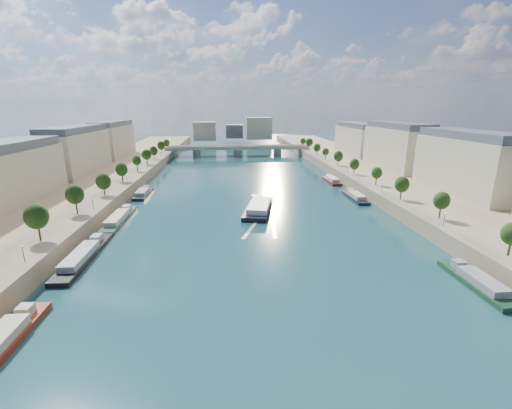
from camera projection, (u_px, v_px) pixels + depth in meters
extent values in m
plane|color=#0B2E31|center=(247.00, 198.00, 146.87)|extent=(700.00, 700.00, 0.00)
cube|color=#9E8460|center=(72.00, 196.00, 140.38)|extent=(44.00, 520.00, 5.00)
cube|color=#9E8460|center=(409.00, 189.00, 151.99)|extent=(44.00, 520.00, 5.00)
cube|color=gray|center=(109.00, 189.00, 140.89)|extent=(14.00, 520.00, 0.10)
cube|color=gray|center=(377.00, 184.00, 150.08)|extent=(14.00, 520.00, 0.10)
cylinder|color=#382B1E|center=(40.00, 235.00, 84.98)|extent=(0.50, 0.50, 3.82)
ellipsoid|color=black|center=(38.00, 222.00, 83.99)|extent=(4.80, 4.80, 5.52)
cylinder|color=#382B1E|center=(80.00, 208.00, 107.97)|extent=(0.50, 0.50, 3.82)
ellipsoid|color=black|center=(78.00, 197.00, 106.98)|extent=(4.80, 4.80, 5.52)
cylinder|color=#382B1E|center=(106.00, 190.00, 130.95)|extent=(0.50, 0.50, 3.82)
ellipsoid|color=black|center=(104.00, 181.00, 129.96)|extent=(4.80, 4.80, 5.52)
cylinder|color=#382B1E|center=(124.00, 178.00, 153.94)|extent=(0.50, 0.50, 3.82)
ellipsoid|color=black|center=(123.00, 170.00, 152.95)|extent=(4.80, 4.80, 5.52)
cylinder|color=#382B1E|center=(137.00, 168.00, 176.93)|extent=(0.50, 0.50, 3.82)
ellipsoid|color=black|center=(136.00, 162.00, 175.93)|extent=(4.80, 4.80, 5.52)
cylinder|color=#382B1E|center=(147.00, 161.00, 199.91)|extent=(0.50, 0.50, 3.82)
ellipsoid|color=black|center=(147.00, 155.00, 198.92)|extent=(4.80, 4.80, 5.52)
cylinder|color=#382B1E|center=(155.00, 156.00, 222.90)|extent=(0.50, 0.50, 3.82)
ellipsoid|color=black|center=(155.00, 150.00, 221.90)|extent=(4.80, 4.80, 5.52)
cylinder|color=#382B1E|center=(162.00, 151.00, 245.88)|extent=(0.50, 0.50, 3.82)
ellipsoid|color=black|center=(162.00, 146.00, 244.89)|extent=(4.80, 4.80, 5.52)
cylinder|color=#382B1E|center=(167.00, 147.00, 268.87)|extent=(0.50, 0.50, 3.82)
ellipsoid|color=black|center=(167.00, 143.00, 267.88)|extent=(4.80, 4.80, 5.52)
cylinder|color=#382B1E|center=(505.00, 246.00, 78.53)|extent=(0.50, 0.50, 3.82)
ellipsoid|color=black|center=(508.00, 231.00, 77.54)|extent=(4.80, 4.80, 5.52)
cylinder|color=#382B1E|center=(442.00, 214.00, 101.51)|extent=(0.50, 0.50, 3.82)
ellipsoid|color=black|center=(444.00, 203.00, 100.52)|extent=(4.80, 4.80, 5.52)
cylinder|color=#382B1E|center=(402.00, 195.00, 124.50)|extent=(0.50, 0.50, 3.82)
ellipsoid|color=black|center=(403.00, 185.00, 123.51)|extent=(4.80, 4.80, 5.52)
cylinder|color=#382B1E|center=(375.00, 181.00, 147.48)|extent=(0.50, 0.50, 3.82)
ellipsoid|color=black|center=(375.00, 173.00, 146.49)|extent=(4.80, 4.80, 5.52)
cylinder|color=#382B1E|center=(355.00, 171.00, 170.47)|extent=(0.50, 0.50, 3.82)
ellipsoid|color=black|center=(355.00, 164.00, 169.48)|extent=(4.80, 4.80, 5.52)
cylinder|color=#382B1E|center=(339.00, 163.00, 193.46)|extent=(0.50, 0.50, 3.82)
ellipsoid|color=black|center=(340.00, 157.00, 192.46)|extent=(4.80, 4.80, 5.52)
cylinder|color=#382B1E|center=(327.00, 157.00, 216.44)|extent=(0.50, 0.50, 3.82)
ellipsoid|color=black|center=(328.00, 151.00, 215.45)|extent=(4.80, 4.80, 5.52)
cylinder|color=#382B1E|center=(318.00, 152.00, 239.43)|extent=(0.50, 0.50, 3.82)
ellipsoid|color=black|center=(318.00, 147.00, 238.43)|extent=(4.80, 4.80, 5.52)
cylinder|color=#382B1E|center=(310.00, 148.00, 262.41)|extent=(0.50, 0.50, 3.82)
ellipsoid|color=black|center=(310.00, 143.00, 261.42)|extent=(4.80, 4.80, 5.52)
cylinder|color=#382B1E|center=(303.00, 145.00, 285.40)|extent=(0.50, 0.50, 3.82)
ellipsoid|color=black|center=(303.00, 140.00, 284.40)|extent=(4.80, 4.80, 5.52)
cylinder|color=black|center=(24.00, 255.00, 73.67)|extent=(0.14, 0.14, 4.00)
sphere|color=#FFE5B2|center=(22.00, 246.00, 73.09)|extent=(0.36, 0.36, 0.36)
cylinder|color=black|center=(93.00, 204.00, 111.98)|extent=(0.14, 0.14, 4.00)
sphere|color=#FFE5B2|center=(92.00, 198.00, 111.40)|extent=(0.36, 0.36, 0.36)
cylinder|color=black|center=(127.00, 179.00, 150.29)|extent=(0.14, 0.14, 4.00)
sphere|color=#FFE5B2|center=(126.00, 174.00, 149.71)|extent=(0.36, 0.36, 0.36)
cylinder|color=black|center=(147.00, 164.00, 188.60)|extent=(0.14, 0.14, 4.00)
sphere|color=#FFE5B2|center=(147.00, 161.00, 188.02)|extent=(0.36, 0.36, 0.36)
cylinder|color=black|center=(160.00, 155.00, 226.91)|extent=(0.14, 0.14, 4.00)
sphere|color=#FFE5B2|center=(160.00, 151.00, 226.33)|extent=(0.36, 0.36, 0.36)
cylinder|color=black|center=(444.00, 220.00, 96.50)|extent=(0.14, 0.14, 4.00)
sphere|color=#FFE5B2|center=(445.00, 213.00, 95.92)|extent=(0.36, 0.36, 0.36)
cylinder|color=black|center=(382.00, 188.00, 134.81)|extent=(0.14, 0.14, 4.00)
sphere|color=#FFE5B2|center=(383.00, 182.00, 134.23)|extent=(0.36, 0.36, 0.36)
cylinder|color=black|center=(348.00, 170.00, 173.12)|extent=(0.14, 0.14, 4.00)
sphere|color=#FFE5B2|center=(348.00, 165.00, 172.54)|extent=(0.36, 0.36, 0.36)
cylinder|color=black|center=(326.00, 158.00, 211.43)|extent=(0.14, 0.14, 4.00)
sphere|color=#FFE5B2|center=(326.00, 155.00, 210.85)|extent=(0.36, 0.36, 0.36)
cylinder|color=black|center=(310.00, 150.00, 249.74)|extent=(0.14, 0.14, 4.00)
sphere|color=#FFE5B2|center=(311.00, 147.00, 249.16)|extent=(0.36, 0.36, 0.36)
cube|color=beige|center=(8.00, 174.00, 119.60)|extent=(16.00, 52.00, 20.00)
cube|color=#474C54|center=(1.00, 141.00, 116.40)|extent=(14.72, 50.44, 3.20)
cube|color=beige|center=(77.00, 153.00, 175.15)|extent=(16.00, 52.00, 20.00)
cube|color=#474C54|center=(74.00, 130.00, 171.94)|extent=(14.72, 50.44, 3.20)
cube|color=beige|center=(113.00, 142.00, 230.70)|extent=(16.00, 52.00, 20.00)
cube|color=#474C54|center=(111.00, 124.00, 227.49)|extent=(14.72, 50.44, 3.20)
cube|color=beige|center=(467.00, 167.00, 133.30)|extent=(16.00, 52.00, 20.00)
cube|color=#474C54|center=(472.00, 137.00, 130.10)|extent=(14.72, 50.44, 3.20)
cube|color=beige|center=(396.00, 149.00, 188.85)|extent=(16.00, 52.00, 20.00)
cube|color=#474C54|center=(399.00, 128.00, 185.65)|extent=(14.72, 50.44, 3.20)
cube|color=beige|center=(357.00, 140.00, 244.40)|extent=(16.00, 52.00, 20.00)
cube|color=#474C54|center=(359.00, 123.00, 241.20)|extent=(14.72, 50.44, 3.20)
cube|color=beige|center=(205.00, 131.00, 341.71)|extent=(22.00, 18.00, 18.00)
cube|color=beige|center=(259.00, 128.00, 355.17)|extent=(26.00, 20.00, 22.00)
cube|color=#474C54|center=(234.00, 131.00, 368.63)|extent=(18.00, 16.00, 14.00)
cube|color=#C1B79E|center=(237.00, 148.00, 270.62)|extent=(112.00, 11.00, 2.20)
cube|color=#C1B79E|center=(238.00, 147.00, 265.42)|extent=(112.00, 0.80, 0.90)
cube|color=#C1B79E|center=(237.00, 145.00, 274.99)|extent=(112.00, 0.80, 0.90)
cylinder|color=#C1B79E|center=(197.00, 153.00, 269.06)|extent=(6.40, 6.40, 5.00)
cylinder|color=#C1B79E|center=(238.00, 153.00, 271.64)|extent=(6.40, 6.40, 5.00)
cylinder|color=#C1B79E|center=(277.00, 152.00, 274.22)|extent=(6.40, 6.40, 5.00)
cube|color=#C1B79E|center=(171.00, 153.00, 267.45)|extent=(6.00, 12.00, 5.00)
cube|color=#C1B79E|center=(302.00, 152.00, 275.83)|extent=(6.00, 12.00, 5.00)
cube|color=black|center=(259.00, 209.00, 129.75)|extent=(14.78, 31.39, 2.16)
cube|color=white|center=(260.00, 205.00, 126.86)|extent=(11.04, 20.71, 1.94)
cube|color=white|center=(257.00, 197.00, 137.89)|extent=(4.99, 4.45, 1.80)
cube|color=silver|center=(254.00, 225.00, 113.33)|extent=(9.63, 24.96, 0.04)
cube|color=silver|center=(273.00, 224.00, 113.85)|extent=(3.49, 26.00, 0.04)
cube|color=maroon|center=(7.00, 341.00, 56.78)|extent=(5.00, 20.56, 1.80)
cube|color=#BDB18E|center=(25.00, 310.00, 62.19)|extent=(2.50, 2.47, 1.80)
cube|color=black|center=(85.00, 258.00, 88.12)|extent=(5.00, 30.02, 1.80)
cube|color=#A4A9B0|center=(80.00, 255.00, 85.35)|extent=(4.10, 16.51, 1.60)
cube|color=#A4A9B0|center=(96.00, 238.00, 96.25)|extent=(2.50, 3.60, 1.80)
cube|color=#1A432E|center=(120.00, 220.00, 117.35)|extent=(5.00, 29.15, 1.80)
cube|color=beige|center=(117.00, 217.00, 114.65)|extent=(4.10, 16.03, 1.60)
cube|color=beige|center=(126.00, 208.00, 125.23)|extent=(2.50, 3.50, 1.80)
cube|color=#252527|center=(143.00, 195.00, 150.90)|extent=(5.00, 20.43, 1.80)
cube|color=#94959C|center=(142.00, 192.00, 148.87)|extent=(4.10, 11.23, 1.60)
cube|color=#94959C|center=(146.00, 188.00, 156.28)|extent=(2.50, 2.45, 1.80)
cube|color=#193F26|center=(476.00, 284.00, 74.87)|extent=(5.00, 21.11, 1.80)
cube|color=gray|center=(483.00, 281.00, 72.78)|extent=(4.10, 11.61, 1.60)
cube|color=gray|center=(458.00, 264.00, 80.43)|extent=(2.50, 2.53, 1.80)
cube|color=#181F35|center=(355.00, 198.00, 145.02)|extent=(5.00, 21.06, 1.80)
cube|color=#C0AF90|center=(357.00, 195.00, 142.94)|extent=(4.10, 11.58, 1.60)
cube|color=#C0AF90|center=(350.00, 191.00, 150.57)|extent=(2.50, 2.53, 1.80)
cube|color=maroon|center=(332.00, 182.00, 177.31)|extent=(5.00, 19.84, 1.80)
cube|color=#B6BBC3|center=(333.00, 179.00, 175.32)|extent=(4.10, 10.91, 1.60)
cube|color=#B6BBC3|center=(328.00, 176.00, 182.52)|extent=(2.50, 2.38, 1.80)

